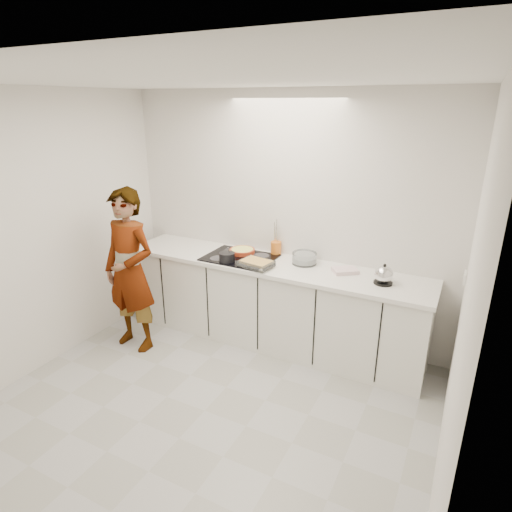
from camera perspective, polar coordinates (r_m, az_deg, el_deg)
The scene contains 16 objects.
floor at distance 3.87m, azimuth -6.87°, elevation -19.80°, with size 3.60×3.20×0.00m, color #ACACAC.
ceiling at distance 2.99m, azimuth -9.05°, elevation 22.26°, with size 3.60×3.20×0.00m, color white.
wall_back at distance 4.54m, azimuth 3.75°, elevation 4.97°, with size 3.60×0.00×2.60m, color silver.
wall_left at distance 4.45m, azimuth -27.26°, elevation 2.45°, with size 0.00×3.20×2.60m, color silver.
wall_right at distance 2.72m, azimuth 25.87°, elevation -7.72°, with size 0.02×3.20×2.60m.
base_cabinets at distance 4.57m, azimuth 1.89°, elevation -6.49°, with size 3.20×0.58×0.87m, color white.
countertop at distance 4.39m, azimuth 1.95°, elevation -1.16°, with size 3.24×0.64×0.04m, color white.
hob at distance 4.51m, azimuth -2.17°, elevation -0.20°, with size 0.72×0.54×0.01m, color black.
tart_dish at distance 4.62m, azimuth -1.84°, elevation 0.71°, with size 0.31×0.31×0.04m.
saucepan at distance 4.39m, azimuth -3.89°, elevation -0.11°, with size 0.20×0.20×0.15m.
baking_dish at distance 4.24m, azimuth 0.05°, elevation -0.96°, with size 0.34×0.28×0.06m.
mixing_bowl at distance 4.37m, azimuth 6.46°, elevation -0.35°, with size 0.32×0.32×0.12m.
tea_towel at distance 4.22m, azimuth 11.77°, elevation -1.91°, with size 0.23×0.17×0.04m, color white.
kettle at distance 4.02m, azimuth 16.67°, elevation -2.48°, with size 0.18×0.18×0.19m.
utensil_crock at distance 4.61m, azimuth 2.68°, elevation 1.07°, with size 0.11×0.11×0.14m, color orange.
cook at distance 4.52m, azimuth -16.47°, elevation -1.95°, with size 0.62×0.41×1.70m, color white.
Camera 1 is at (1.74, -2.43, 2.46)m, focal length 30.00 mm.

